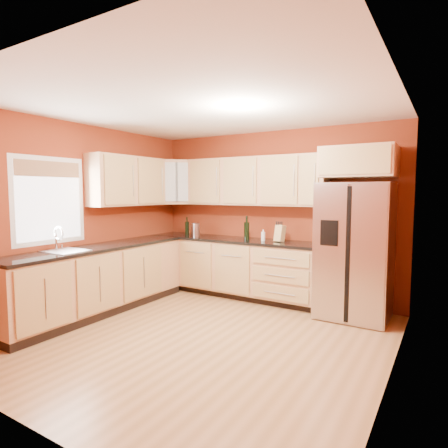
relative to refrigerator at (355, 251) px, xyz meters
The scene contains 23 objects.
floor 2.29m from the refrigerator, 129.72° to the right, with size 4.00×4.00×0.00m, color olive.
ceiling 2.72m from the refrigerator, 129.72° to the right, with size 4.00×4.00×0.00m, color white.
wall_back 1.46m from the refrigerator, 164.48° to the left, with size 4.00×0.04×2.60m, color maroon.
wall_front 3.89m from the refrigerator, 110.43° to the right, with size 4.00×0.04×2.60m, color maroon.
wall_left 3.75m from the refrigerator, 154.12° to the right, with size 0.04×4.00×2.60m, color maroon.
wall_right 1.80m from the refrigerator, 68.20° to the right, with size 0.04×4.00×2.60m, color maroon.
base_cabinets_back 1.95m from the refrigerator, behind, with size 2.90×0.60×0.88m, color tan.
base_cabinets_left 3.49m from the refrigerator, 151.95° to the right, with size 0.60×2.80×0.88m, color tan.
countertop_back 1.90m from the refrigerator, behind, with size 2.90×0.62×0.04m, color black.
countertop_left 3.45m from the refrigerator, 151.87° to the right, with size 0.62×2.80×0.04m, color black.
upper_cabinets_back 1.87m from the refrigerator, behind, with size 2.30×0.33×0.75m, color tan.
upper_cabinets_left 3.44m from the refrigerator, 164.22° to the right, with size 0.33×1.35×0.75m, color tan.
corner_upper_cabinet 3.16m from the refrigerator, behind, with size 0.62×0.33×0.75m, color tan.
over_fridge_cabinet 1.16m from the refrigerator, 90.00° to the left, with size 0.92×0.60×0.40m, color tan.
refrigerator is the anchor object (origin of this frame).
window 4.01m from the refrigerator, 147.46° to the right, with size 0.03×0.90×1.00m, color white.
sink_faucet 3.71m from the refrigerator, 145.05° to the right, with size 0.50×0.42×0.30m, color silver, non-canonical shape.
canister_left 2.64m from the refrigerator, behind, with size 0.11×0.11×0.18m, color #B4B3B8.
canister_right 2.56m from the refrigerator, behind, with size 0.13×0.13×0.22m, color #B4B3B8.
wine_bottle_a 2.84m from the refrigerator, behind, with size 0.07×0.07×0.31m, color black, non-canonical shape.
wine_bottle_b 1.66m from the refrigerator, behind, with size 0.08×0.08×0.37m, color black, non-canonical shape.
knife_block 1.12m from the refrigerator, behind, with size 0.12×0.11×0.25m, color tan.
soap_dispenser 1.35m from the refrigerator, behind, with size 0.06×0.06×0.17m, color white.
Camera 1 is at (2.41, -3.43, 1.67)m, focal length 30.00 mm.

